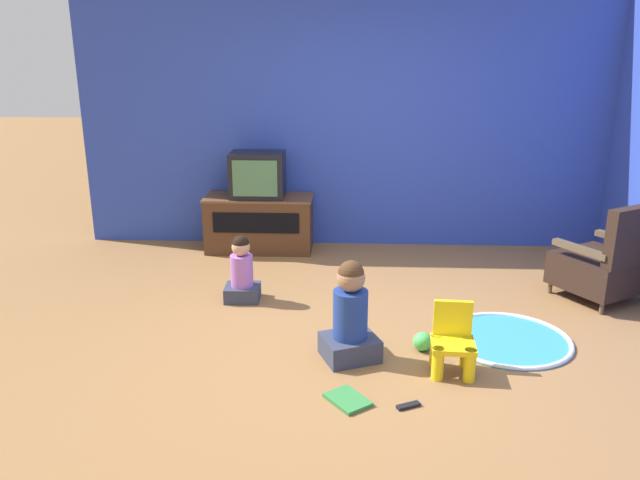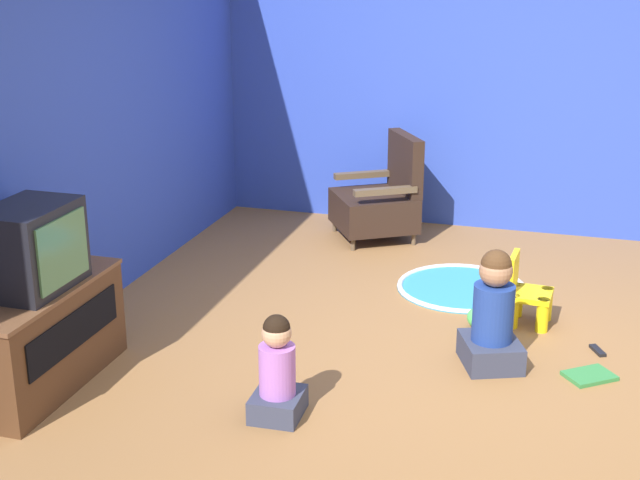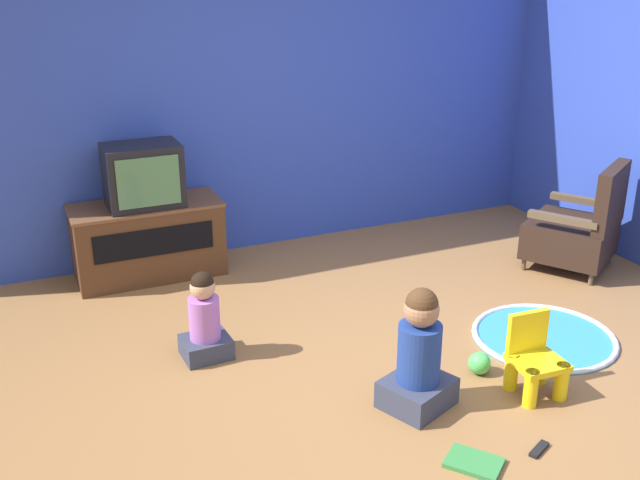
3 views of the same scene
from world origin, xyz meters
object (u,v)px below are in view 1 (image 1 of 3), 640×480
(child_watching_center, at_px, (242,272))
(toy_ball, at_px, (423,341))
(yellow_kid_chair, at_px, (453,346))
(child_watching_left, at_px, (350,317))
(tv_cabinet, at_px, (259,222))
(television, at_px, (258,175))
(black_armchair, at_px, (605,264))
(book, at_px, (348,400))
(remote_control, at_px, (408,406))

(child_watching_center, relative_size, toy_ball, 4.21)
(yellow_kid_chair, bearing_deg, toy_ball, 122.87)
(child_watching_left, xyz_separation_m, toy_ball, (0.52, 0.14, -0.24))
(tv_cabinet, relative_size, television, 2.05)
(black_armchair, bearing_deg, television, -53.21)
(yellow_kid_chair, xyz_separation_m, child_watching_left, (-0.68, 0.15, 0.13))
(child_watching_center, height_order, book, child_watching_center)
(tv_cabinet, distance_m, television, 0.52)
(television, height_order, toy_ball, television)
(tv_cabinet, height_order, child_watching_center, tv_cabinet)
(child_watching_center, bearing_deg, toy_ball, -33.04)
(child_watching_left, height_order, toy_ball, child_watching_left)
(toy_ball, xyz_separation_m, book, (-0.53, -0.71, -0.06))
(child_watching_left, height_order, child_watching_center, child_watching_left)
(toy_ball, bearing_deg, book, -126.81)
(yellow_kid_chair, height_order, child_watching_left, child_watching_left)
(remote_control, bearing_deg, book, 147.15)
(book, distance_m, remote_control, 0.37)
(toy_ball, bearing_deg, tv_cabinet, 123.34)
(child_watching_left, bearing_deg, television, 90.04)
(television, distance_m, book, 3.20)
(black_armchair, height_order, toy_ball, black_armchair)
(tv_cabinet, distance_m, black_armchair, 3.36)
(television, distance_m, child_watching_center, 1.48)
(child_watching_left, height_order, book, child_watching_left)
(child_watching_left, relative_size, toy_ball, 5.26)
(black_armchair, height_order, yellow_kid_chair, black_armchair)
(child_watching_left, xyz_separation_m, remote_control, (0.36, -0.61, -0.30))
(television, relative_size, book, 1.67)
(child_watching_left, height_order, remote_control, child_watching_left)
(book, xyz_separation_m, remote_control, (0.37, -0.04, -0.00))
(toy_ball, distance_m, book, 0.88)
(child_watching_center, xyz_separation_m, remote_control, (1.28, -1.62, -0.24))
(book, bearing_deg, tv_cabinet, -19.87)
(book, bearing_deg, black_armchair, -89.14)
(child_watching_left, bearing_deg, tv_cabinet, 89.79)
(television, relative_size, black_armchair, 0.63)
(black_armchair, xyz_separation_m, toy_ball, (-1.64, -1.03, -0.26))
(tv_cabinet, relative_size, remote_control, 7.33)
(television, relative_size, yellow_kid_chair, 1.18)
(child_watching_center, bearing_deg, black_armchair, 0.92)
(television, height_order, black_armchair, television)
(book, relative_size, remote_control, 2.14)
(television, bearing_deg, book, -71.88)
(television, distance_m, toy_ball, 2.79)
(television, xyz_separation_m, remote_control, (1.33, -2.99, -0.81))
(television, bearing_deg, child_watching_center, -87.97)
(tv_cabinet, relative_size, child_watching_left, 1.58)
(remote_control, bearing_deg, child_watching_center, 102.49)
(television, xyz_separation_m, toy_ball, (1.49, -2.24, -0.75))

